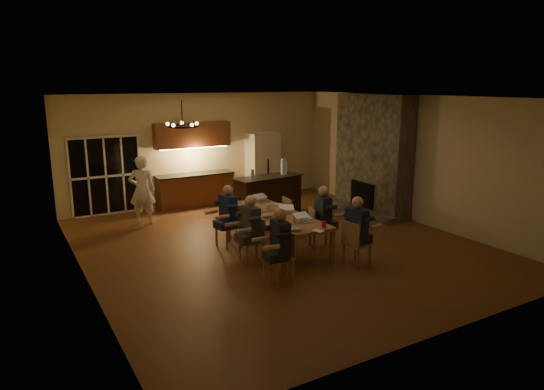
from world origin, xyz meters
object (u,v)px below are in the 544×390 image
at_px(laptop_a, 291,224).
at_px(plate_left, 284,228).
at_px(standing_person, 142,190).
at_px(bar_bottle, 253,174).
at_px(person_right_near, 356,231).
at_px(bar_blender, 284,167).
at_px(laptop_b, 304,217).
at_px(chair_right_far, 295,216).
at_px(bar_island, 268,196).
at_px(person_left_near, 280,246).
at_px(laptop_c, 264,211).
at_px(laptop_f, 263,197).
at_px(plate_near, 305,218).
at_px(chair_left_near, 279,257).
at_px(redcup_near, 324,224).
at_px(refrigerator, 263,165).
at_px(chair_left_mid, 251,240).
at_px(chandelier, 182,126).
at_px(mug_back, 243,207).
at_px(person_left_mid, 251,230).
at_px(chair_right_near, 357,243).
at_px(can_cola, 240,199).
at_px(laptop_d, 287,209).
at_px(can_silver, 294,219).
at_px(redcup_mid, 253,210).
at_px(mug_mid, 268,207).
at_px(laptop_e, 241,200).
at_px(can_right, 286,206).
at_px(person_left_far, 228,216).
at_px(chair_left_far, 228,226).
at_px(chair_right_mid, 320,228).
at_px(person_right_mid, 323,217).
at_px(dining_table, 276,231).
at_px(mug_front, 285,217).
at_px(plate_far, 278,204).

bearing_deg(laptop_a, plate_left, -43.41).
height_order(standing_person, bar_bottle, standing_person).
bearing_deg(person_right_near, bar_blender, -22.86).
relative_size(laptop_b, bar_blender, 0.76).
bearing_deg(person_right_near, chair_right_far, -12.64).
distance_m(bar_island, person_left_near, 4.45).
bearing_deg(person_right_near, laptop_c, 22.11).
xyz_separation_m(laptop_f, plate_near, (0.07, -1.70, -0.10)).
distance_m(chair_left_near, redcup_near, 1.26).
xyz_separation_m(refrigerator, laptop_b, (-1.86, -5.10, -0.14)).
distance_m(chair_left_mid, bar_bottle, 3.17).
distance_m(chandelier, mug_back, 2.88).
distance_m(person_left_mid, bar_bottle, 3.20).
relative_size(chair_right_near, person_right_near, 0.64).
xyz_separation_m(laptop_a, can_cola, (0.11, 2.44, -0.05)).
height_order(laptop_d, bar_bottle, bar_bottle).
relative_size(redcup_near, can_silver, 1.00).
bearing_deg(redcup_mid, chair_left_mid, -119.95).
height_order(person_left_mid, mug_mid, person_left_mid).
distance_m(laptop_b, can_silver, 0.21).
bearing_deg(laptop_d, chandelier, -146.55).
bearing_deg(laptop_c, mug_mid, -132.67).
xyz_separation_m(standing_person, laptop_e, (1.69, -2.11, -0.01)).
bearing_deg(can_right, person_left_far, 168.61).
xyz_separation_m(chair_left_far, mug_mid, (0.91, -0.18, 0.36)).
distance_m(laptop_d, redcup_near, 1.19).
relative_size(chandelier, can_right, 4.67).
bearing_deg(laptop_a, mug_mid, -88.12).
bearing_deg(standing_person, can_cola, 153.78).
xyz_separation_m(chair_right_mid, mug_back, (-1.23, 1.23, 0.36)).
xyz_separation_m(person_right_near, laptop_e, (-1.13, 2.75, 0.17)).
height_order(bar_island, person_right_mid, person_right_mid).
bearing_deg(person_right_mid, laptop_a, 125.28).
bearing_deg(chair_left_far, dining_table, 35.12).
bearing_deg(laptop_f, laptop_c, -126.00).
xyz_separation_m(chair_right_near, bar_blender, (0.72, 3.96, 0.85)).
bearing_deg(person_left_far, mug_front, 33.34).
bearing_deg(standing_person, bar_bottle, 179.14).
bearing_deg(person_left_far, person_right_near, 31.20).
height_order(person_left_far, laptop_e, person_left_far).
bearing_deg(bar_blender, can_right, -108.17).
xyz_separation_m(refrigerator, bar_bottle, (-1.42, -2.04, 0.20)).
bearing_deg(standing_person, bar_island, -176.73).
xyz_separation_m(person_right_near, standing_person, (-2.82, 4.86, 0.19)).
distance_m(chandelier, laptop_b, 3.03).
distance_m(person_left_mid, laptop_b, 1.11).
relative_size(laptop_c, can_right, 2.67).
height_order(chair_left_far, plate_far, chair_left_far).
distance_m(mug_mid, plate_far, 0.44).
distance_m(laptop_b, can_right, 1.13).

